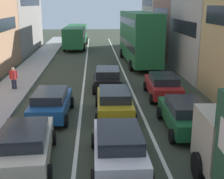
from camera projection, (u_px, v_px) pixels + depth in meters
name	position (u px, v px, depth m)	size (l,w,h in m)	color
sidewalk_left	(19.00, 82.00, 23.59)	(2.60, 64.00, 0.14)	#9A9A9A
lane_stripe_left	(84.00, 82.00, 23.90)	(0.16, 60.00, 0.01)	silver
lane_stripe_right	(128.00, 81.00, 24.09)	(0.16, 60.00, 0.01)	silver
sedan_centre_lane_second	(119.00, 146.00, 11.41)	(2.06, 4.30, 1.49)	silver
wagon_left_lane_second	(26.00, 144.00, 11.56)	(2.30, 4.41, 1.49)	beige
hatchback_centre_lane_third	(114.00, 102.00, 16.54)	(2.11, 4.33, 1.49)	#B29319
sedan_left_lane_third	(51.00, 103.00, 16.33)	(2.18, 4.36, 1.49)	#194C8C
coupe_centre_lane_fourth	(108.00, 78.00, 21.81)	(2.19, 4.37, 1.49)	black
sedan_right_lane_behind_truck	(185.00, 114.00, 14.64)	(2.14, 4.34, 1.49)	#19592D
wagon_right_lane_far	(163.00, 85.00, 19.86)	(2.18, 4.36, 1.49)	#A51E1E
bus_mid_queue_primary	(139.00, 36.00, 30.10)	(3.07, 10.58, 5.06)	#1E6033
bus_far_queue_secondary	(76.00, 35.00, 41.65)	(3.03, 10.57, 2.90)	#1E6033
pedestrian_near_kerb	(14.00, 78.00, 21.23)	(0.53, 0.34, 1.66)	#262D47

